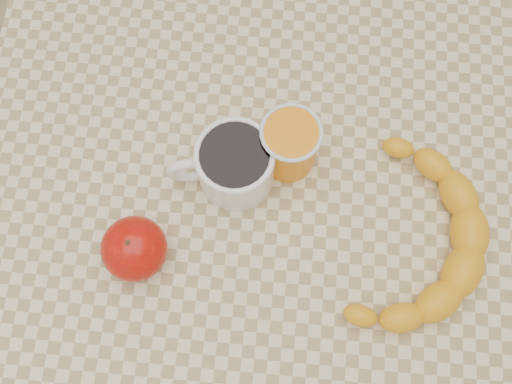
# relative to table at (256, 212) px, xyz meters

# --- Properties ---
(ground) EXTENTS (3.00, 3.00, 0.00)m
(ground) POSITION_rel_table_xyz_m (0.00, 0.00, -0.66)
(ground) COLOR tan
(ground) RESTS_ON ground
(table) EXTENTS (0.80, 0.80, 0.75)m
(table) POSITION_rel_table_xyz_m (0.00, 0.00, 0.00)
(table) COLOR beige
(table) RESTS_ON ground
(coffee_mug) EXTENTS (0.15, 0.12, 0.09)m
(coffee_mug) POSITION_rel_table_xyz_m (-0.03, 0.03, 0.13)
(coffee_mug) COLOR white
(coffee_mug) RESTS_ON table
(orange_juice_glass) EXTENTS (0.08, 0.08, 0.09)m
(orange_juice_glass) POSITION_rel_table_xyz_m (0.04, 0.06, 0.13)
(orange_juice_glass) COLOR orange
(orange_juice_glass) RESTS_ON table
(apple) EXTENTS (0.10, 0.10, 0.08)m
(apple) POSITION_rel_table_xyz_m (-0.15, -0.09, 0.12)
(apple) COLOR #A10805
(apple) RESTS_ON table
(banana) EXTENTS (0.42, 0.45, 0.05)m
(banana) POSITION_rel_table_xyz_m (0.21, -0.05, 0.11)
(banana) COLOR #ECA415
(banana) RESTS_ON table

